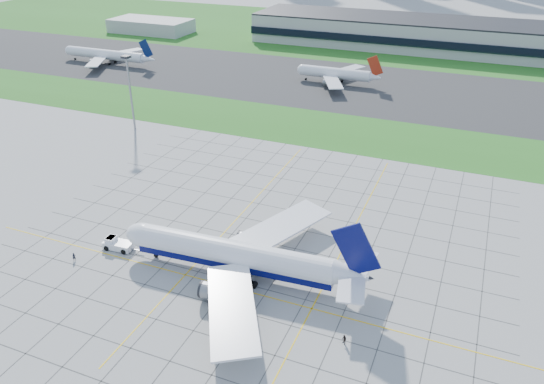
% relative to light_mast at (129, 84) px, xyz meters
% --- Properties ---
extents(ground, '(1400.00, 1400.00, 0.00)m').
position_rel_light_mast_xyz_m(ground, '(70.00, -65.00, -16.18)').
color(ground, '#9C9C96').
rests_on(ground, ground).
extents(grass_median, '(700.00, 35.00, 0.04)m').
position_rel_light_mast_xyz_m(grass_median, '(70.00, 25.00, -16.16)').
color(grass_median, '#27621C').
rests_on(grass_median, ground).
extents(asphalt_taxiway, '(700.00, 75.00, 0.04)m').
position_rel_light_mast_xyz_m(asphalt_taxiway, '(70.00, 80.00, -16.15)').
color(asphalt_taxiway, '#383838').
rests_on(asphalt_taxiway, ground).
extents(grass_far, '(700.00, 145.00, 0.04)m').
position_rel_light_mast_xyz_m(grass_far, '(70.00, 190.00, -16.16)').
color(grass_far, '#27621C').
rests_on(grass_far, ground).
extents(apron_markings, '(120.00, 130.00, 0.03)m').
position_rel_light_mast_xyz_m(apron_markings, '(70.43, -53.91, -16.17)').
color(apron_markings, '#474744').
rests_on(apron_markings, ground).
extents(terminal, '(260.00, 43.00, 15.80)m').
position_rel_light_mast_xyz_m(terminal, '(110.00, 164.87, -8.29)').
color(terminal, '#B7B7B2').
rests_on(terminal, ground).
extents(service_block, '(50.00, 25.00, 8.00)m').
position_rel_light_mast_xyz_m(service_block, '(-90.00, 145.00, -12.18)').
color(service_block, '#B7B7B2').
rests_on(service_block, ground).
extents(light_mast, '(2.50, 2.50, 25.60)m').
position_rel_light_mast_xyz_m(light_mast, '(0.00, 0.00, 0.00)').
color(light_mast, gray).
rests_on(light_mast, ground).
extents(airliner, '(55.41, 56.01, 17.43)m').
position_rel_light_mast_xyz_m(airliner, '(69.92, -62.60, -11.41)').
color(airliner, white).
rests_on(airliner, ground).
extents(pushback_tug, '(9.84, 3.79, 2.72)m').
position_rel_light_mast_xyz_m(pushback_tug, '(40.73, -64.21, -14.97)').
color(pushback_tug, white).
rests_on(pushback_tug, ground).
extents(crew_near, '(0.82, 0.80, 1.90)m').
position_rel_light_mast_xyz_m(crew_near, '(34.93, -71.67, -15.23)').
color(crew_near, black).
rests_on(crew_near, ground).
extents(crew_far, '(1.20, 1.18, 1.94)m').
position_rel_light_mast_xyz_m(crew_far, '(96.24, -73.79, -15.21)').
color(crew_far, black).
rests_on(crew_far, ground).
extents(distant_jet_0, '(50.50, 42.66, 14.08)m').
position_rel_light_mast_xyz_m(distant_jet_0, '(-66.39, 70.39, -11.69)').
color(distant_jet_0, white).
rests_on(distant_jet_0, ground).
extents(distant_jet_1, '(36.31, 42.66, 14.08)m').
position_rel_light_mast_xyz_m(distant_jet_1, '(49.72, 80.59, -11.70)').
color(distant_jet_1, white).
rests_on(distant_jet_1, ground).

